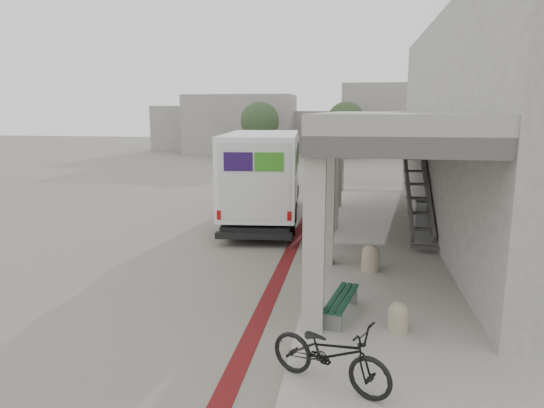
% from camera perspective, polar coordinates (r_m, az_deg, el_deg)
% --- Properties ---
extents(ground, '(120.00, 120.00, 0.00)m').
position_cam_1_polar(ground, '(12.83, -3.33, -7.62)').
color(ground, slate).
rests_on(ground, ground).
extents(bike_lane_stripe, '(0.35, 40.00, 0.01)m').
position_cam_1_polar(bike_lane_stripe, '(14.54, 2.30, -5.33)').
color(bike_lane_stripe, '#5C1213').
rests_on(bike_lane_stripe, ground).
extents(sidewalk, '(4.40, 28.00, 0.12)m').
position_cam_1_polar(sidewalk, '(12.57, 14.93, -8.09)').
color(sidewalk, gray).
rests_on(sidewalk, ground).
extents(transit_building, '(7.60, 17.00, 7.00)m').
position_cam_1_polar(transit_building, '(16.86, 23.82, 7.73)').
color(transit_building, gray).
rests_on(transit_building, ground).
extents(distant_backdrop, '(28.00, 10.00, 6.50)m').
position_cam_1_polar(distant_backdrop, '(48.07, 2.94, 9.32)').
color(distant_backdrop, gray).
rests_on(distant_backdrop, ground).
extents(tree_left, '(3.20, 3.20, 4.80)m').
position_cam_1_polar(tree_left, '(40.60, -1.44, 9.70)').
color(tree_left, '#38281C').
rests_on(tree_left, ground).
extents(tree_mid, '(3.20, 3.20, 4.80)m').
position_cam_1_polar(tree_mid, '(41.86, 8.69, 9.62)').
color(tree_mid, '#38281C').
rests_on(tree_mid, ground).
extents(tree_right, '(3.20, 3.20, 4.80)m').
position_cam_1_polar(tree_right, '(41.49, 19.91, 9.09)').
color(tree_right, '#38281C').
rests_on(tree_right, ground).
extents(fedex_truck, '(3.13, 7.93, 3.30)m').
position_cam_1_polar(fedex_truck, '(18.02, -0.95, 3.56)').
color(fedex_truck, black).
rests_on(fedex_truck, ground).
extents(bench, '(0.68, 1.71, 0.39)m').
position_cam_1_polar(bench, '(9.74, 8.16, -11.36)').
color(bench, slate).
rests_on(bench, sidewalk).
extents(bollard_near, '(0.38, 0.38, 0.57)m').
position_cam_1_polar(bollard_near, '(9.29, 14.64, -12.73)').
color(bollard_near, gray).
rests_on(bollard_near, sidewalk).
extents(bollard_far, '(0.45, 0.45, 0.68)m').
position_cam_1_polar(bollard_far, '(12.46, 11.52, -6.19)').
color(bollard_far, gray).
rests_on(bollard_far, sidewalk).
extents(utility_cabinet, '(0.54, 0.71, 1.13)m').
position_cam_1_polar(utility_cabinet, '(16.22, 17.35, -1.62)').
color(utility_cabinet, gray).
rests_on(utility_cabinet, sidewalk).
extents(bicycle_black, '(2.03, 1.42, 1.01)m').
position_cam_1_polar(bicycle_black, '(7.40, 6.84, -17.02)').
color(bicycle_black, black).
rests_on(bicycle_black, sidewalk).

